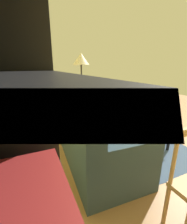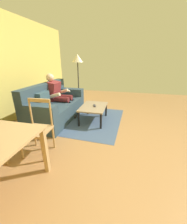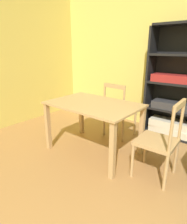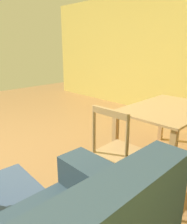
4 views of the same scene
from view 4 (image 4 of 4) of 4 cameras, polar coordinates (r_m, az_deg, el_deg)
wall_side at (r=5.19m, az=14.00°, el=14.87°), size 0.12×6.17×2.60m
dining_table at (r=2.87m, az=18.92°, el=-1.04°), size 1.24×0.83×0.73m
dining_chair_facing_couch at (r=2.17m, az=6.78°, el=-10.76°), size 0.43×0.43×0.93m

